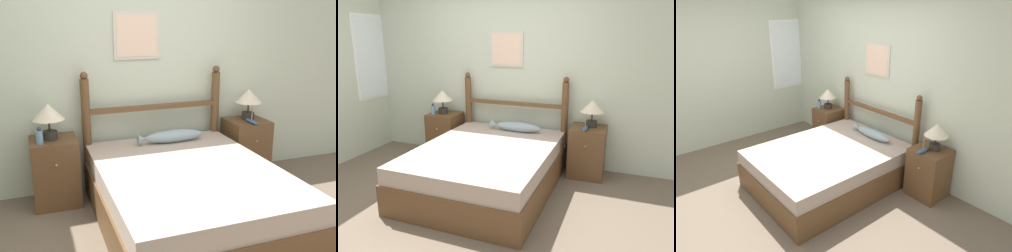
{
  "view_description": "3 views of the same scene",
  "coord_description": "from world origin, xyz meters",
  "views": [
    {
      "loc": [
        -1.05,
        -2.25,
        1.78
      ],
      "look_at": [
        0.16,
        1.1,
        0.78
      ],
      "focal_mm": 42.0,
      "sensor_mm": 36.0,
      "label": 1
    },
    {
      "loc": [
        1.7,
        -2.64,
        1.78
      ],
      "look_at": [
        0.27,
        1.05,
        0.68
      ],
      "focal_mm": 35.0,
      "sensor_mm": 36.0,
      "label": 2
    },
    {
      "loc": [
        3.11,
        -1.54,
        2.33
      ],
      "look_at": [
        0.14,
        0.96,
        0.76
      ],
      "focal_mm": 32.0,
      "sensor_mm": 36.0,
      "label": 3
    }
  ],
  "objects": [
    {
      "name": "ground_plane",
      "position": [
        0.0,
        0.0,
        0.0
      ],
      "size": [
        16.0,
        16.0,
        0.0
      ],
      "primitive_type": "plane",
      "color": "brown"
    },
    {
      "name": "wall_back",
      "position": [
        0.0,
        1.73,
        1.28
      ],
      "size": [
        6.4,
        0.08,
        2.55
      ],
      "color": "beige",
      "rests_on": "ground_plane"
    },
    {
      "name": "bed",
      "position": [
        0.19,
        0.65,
        0.26
      ],
      "size": [
        1.52,
        1.98,
        0.53
      ],
      "color": "brown",
      "rests_on": "ground_plane"
    },
    {
      "name": "headboard",
      "position": [
        0.19,
        1.59,
        0.67
      ],
      "size": [
        1.52,
        0.09,
        1.26
      ],
      "color": "brown",
      "rests_on": "ground_plane"
    },
    {
      "name": "nightstand_left",
      "position": [
        -0.87,
        1.46,
        0.33
      ],
      "size": [
        0.44,
        0.45,
        0.66
      ],
      "color": "brown",
      "rests_on": "ground_plane"
    },
    {
      "name": "nightstand_right",
      "position": [
        1.24,
        1.46,
        0.33
      ],
      "size": [
        0.44,
        0.45,
        0.66
      ],
      "color": "brown",
      "rests_on": "ground_plane"
    },
    {
      "name": "table_lamp_left",
      "position": [
        -0.89,
        1.47,
        0.9
      ],
      "size": [
        0.3,
        0.3,
        0.34
      ],
      "color": "#2D2823",
      "rests_on": "nightstand_left"
    },
    {
      "name": "table_lamp_right",
      "position": [
        1.27,
        1.49,
        0.9
      ],
      "size": [
        0.3,
        0.3,
        0.34
      ],
      "color": "#2D2823",
      "rests_on": "nightstand_right"
    },
    {
      "name": "bottle",
      "position": [
        -0.99,
        1.35,
        0.73
      ],
      "size": [
        0.06,
        0.06,
        0.16
      ],
      "color": "#668CB2",
      "rests_on": "nightstand_left"
    },
    {
      "name": "model_boat",
      "position": [
        1.22,
        1.32,
        0.68
      ],
      "size": [
        0.06,
        0.23,
        0.21
      ],
      "color": "#335684",
      "rests_on": "nightstand_right"
    },
    {
      "name": "fish_pillow",
      "position": [
        0.3,
        1.36,
        0.59
      ],
      "size": [
        0.7,
        0.15,
        0.13
      ],
      "color": "#8499A3",
      "rests_on": "bed"
    }
  ]
}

